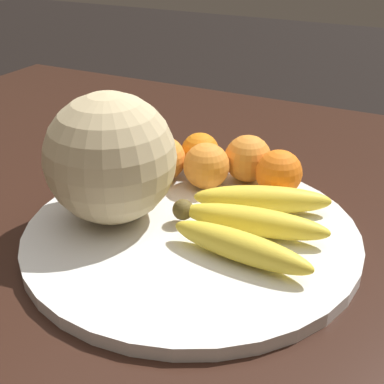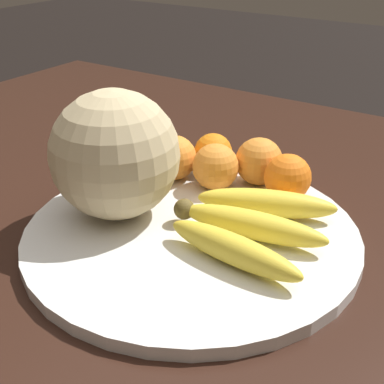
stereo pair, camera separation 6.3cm
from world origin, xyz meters
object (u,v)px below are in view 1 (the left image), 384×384
melon (110,158)px  banana_bunch (251,220)px  fruit_bowl (192,233)px  orange_back_left (200,152)px  kitchen_table (142,283)px  orange_front_right (279,173)px  orange_mid_center (163,159)px  orange_front_left (206,166)px  orange_back_right (248,158)px

melon → banana_bunch: 0.18m
fruit_bowl → orange_back_left: bearing=113.2°
kitchen_table → orange_front_right: size_ratio=21.95×
orange_front_right → orange_back_left: size_ratio=1.11×
kitchen_table → orange_back_left: (0.01, 0.16, 0.14)m
orange_mid_center → orange_back_left: orange_mid_center is taller
orange_front_right → orange_mid_center: size_ratio=0.98×
melon → fruit_bowl: bearing=10.2°
melon → orange_mid_center: melon is taller
orange_mid_center → orange_back_left: (0.03, 0.05, -0.00)m
fruit_bowl → orange_front_left: orange_front_left is taller
melon → orange_front_right: bearing=43.1°
orange_back_left → orange_back_right: orange_back_right is taller
kitchen_table → orange_back_left: bearing=86.8°
kitchen_table → orange_back_right: 0.23m
fruit_bowl → orange_mid_center: size_ratio=6.35×
orange_front_left → orange_back_left: 0.06m
fruit_bowl → orange_back_right: size_ratio=6.08×
banana_bunch → orange_front_right: (-0.01, 0.11, 0.01)m
fruit_bowl → orange_mid_center: orange_mid_center is taller
orange_front_left → orange_mid_center: size_ratio=1.01×
melon → orange_mid_center: size_ratio=2.51×
orange_back_left → orange_back_right: bearing=-0.9°
kitchen_table → orange_back_right: bearing=61.6°
banana_bunch → orange_front_right: orange_front_right is taller
orange_front_left → orange_back_right: bearing=48.1°
kitchen_table → orange_back_right: size_ratio=20.70×
melon → orange_back_left: melon is taller
banana_bunch → orange_back_left: size_ratio=3.41×
kitchen_table → orange_back_left: 0.21m
orange_back_right → orange_front_right: bearing=-22.0°
orange_back_left → melon: bearing=-100.8°
fruit_bowl → orange_front_right: 0.15m
banana_bunch → orange_front_left: orange_front_left is taller
banana_bunch → orange_front_right: 0.11m
melon → orange_back_left: (0.03, 0.18, -0.05)m
melon → kitchen_table: bearing=34.5°
orange_front_right → orange_back_right: orange_back_right is taller
melon → orange_back_right: size_ratio=2.40×
orange_back_left → fruit_bowl: bearing=-66.8°
kitchen_table → melon: melon is taller
kitchen_table → orange_back_left: orange_back_left is taller
orange_front_right → orange_back_left: (-0.13, 0.02, -0.00)m
banana_bunch → orange_back_left: bearing=126.3°
kitchen_table → fruit_bowl: fruit_bowl is taller
melon → orange_back_right: melon is taller
orange_mid_center → banana_bunch: bearing=-26.0°
kitchen_table → orange_front_left: bearing=68.8°
kitchen_table → fruit_bowl: size_ratio=3.40×
melon → orange_front_left: size_ratio=2.49×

